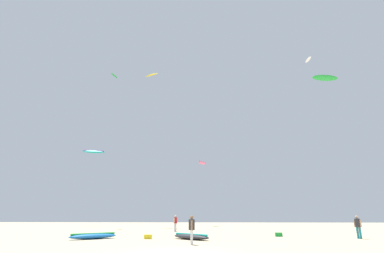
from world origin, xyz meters
The scene contains 14 objects.
ground_plane centered at (0.00, 0.00, 0.00)m, with size 120.00×120.00×0.00m, color beige.
person_foreground centered at (0.59, 4.22, 1.01)m, with size 0.39×0.57×1.74m.
person_midground centered at (-1.97, 18.94, 1.02)m, with size 0.39×0.52×1.75m.
person_left centered at (13.34, 9.45, 1.01)m, with size 0.41×0.46×1.73m.
kite_grounded_near centered at (-7.15, 8.18, 0.21)m, with size 3.47×3.25×0.47m.
kite_grounded_mid centered at (0.35, 8.08, 0.21)m, with size 3.31×3.16×0.44m.
cooler_box centered at (-2.99, 8.53, 0.16)m, with size 0.56×0.36×0.32m, color yellow.
gear_bag centered at (7.67, 11.69, 0.16)m, with size 0.56×0.36×0.32m, color green.
kite_aloft_0 centered at (0.85, 38.59, 10.94)m, with size 1.91×3.08×0.51m.
kite_aloft_1 centered at (18.34, 28.16, 25.93)m, with size 0.65×2.05×0.21m.
kite_aloft_2 centered at (-14.39, 30.85, 25.24)m, with size 0.96×2.17×0.44m.
kite_aloft_3 centered at (16.36, 18.43, 17.97)m, with size 3.49×1.61×0.65m.
kite_aloft_4 centered at (-8.53, 34.64, 27.12)m, with size 2.89×2.02×0.57m.
kite_aloft_5 centered at (-19.82, 38.69, 13.34)m, with size 4.23×2.30×0.97m.
Camera 1 is at (1.58, -15.42, 1.78)m, focal length 27.59 mm.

